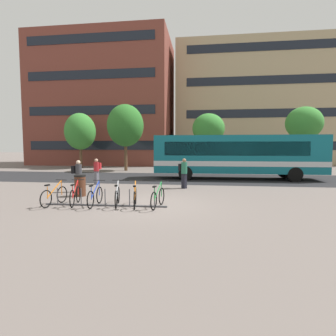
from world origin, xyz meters
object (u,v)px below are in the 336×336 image
at_px(parked_bicycle_blue_2, 95,197).
at_px(commuter_black_pack_0, 78,174).
at_px(city_bus, 238,155).
at_px(commuter_black_pack_1, 184,171).
at_px(street_tree_0, 208,129).
at_px(street_tree_3, 304,123).
at_px(commuter_red_pack_2, 97,170).
at_px(parked_bicycle_orange_4, 135,197).
at_px(street_tree_1, 125,126).
at_px(parked_bicycle_red_1, 75,196).
at_px(parked_bicycle_silver_3, 117,196).
at_px(parked_bicycle_orange_0, 54,196).
at_px(trash_bin, 80,185).
at_px(parked_bicycle_green_5, 158,198).
at_px(street_tree_2, 80,132).

bearing_deg(parked_bicycle_blue_2, commuter_black_pack_0, 32.98).
relative_size(city_bus, commuter_black_pack_1, 7.02).
distance_m(street_tree_0, street_tree_3, 9.15).
bearing_deg(commuter_red_pack_2, parked_bicycle_orange_4, 47.78).
height_order(commuter_red_pack_2, street_tree_1, street_tree_1).
bearing_deg(parked_bicycle_red_1, parked_bicycle_silver_3, -100.77).
bearing_deg(parked_bicycle_orange_0, parked_bicycle_orange_4, -81.05).
relative_size(parked_bicycle_red_1, trash_bin, 1.64).
relative_size(city_bus, parked_bicycle_silver_3, 7.12).
height_order(parked_bicycle_orange_4, street_tree_1, street_tree_1).
relative_size(parked_bicycle_silver_3, street_tree_1, 0.26).
xyz_separation_m(parked_bicycle_orange_4, commuter_black_pack_1, (1.59, 4.98, 0.60)).
relative_size(parked_bicycle_blue_2, parked_bicycle_orange_4, 1.02).
bearing_deg(trash_bin, commuter_black_pack_1, 32.86).
xyz_separation_m(parked_bicycle_silver_3, commuter_black_pack_0, (-3.11, 2.99, 0.58)).
relative_size(parked_bicycle_red_1, commuter_black_pack_1, 0.98).
relative_size(commuter_black_pack_1, trash_bin, 1.67).
bearing_deg(parked_bicycle_silver_3, parked_bicycle_blue_2, 87.94).
bearing_deg(commuter_black_pack_1, trash_bin, -106.37).
distance_m(parked_bicycle_blue_2, parked_bicycle_green_5, 2.53).
bearing_deg(parked_bicycle_orange_0, parked_bicycle_red_1, -72.28).
bearing_deg(street_tree_3, parked_bicycle_silver_3, -127.47).
bearing_deg(parked_bicycle_orange_4, trash_bin, 47.63).
relative_size(parked_bicycle_silver_3, street_tree_2, 0.28).
bearing_deg(parked_bicycle_green_5, commuter_red_pack_2, 47.58).
relative_size(parked_bicycle_red_1, parked_bicycle_silver_3, 1.00).
bearing_deg(parked_bicycle_blue_2, street_tree_2, 24.30).
height_order(city_bus, street_tree_3, street_tree_3).
bearing_deg(parked_bicycle_orange_4, street_tree_3, -47.60).
relative_size(city_bus, parked_bicycle_orange_4, 7.10).
height_order(parked_bicycle_red_1, street_tree_0, street_tree_0).
xyz_separation_m(parked_bicycle_orange_0, trash_bin, (0.12, 2.07, 0.13)).
height_order(city_bus, street_tree_1, street_tree_1).
bearing_deg(parked_bicycle_orange_0, street_tree_3, -36.33).
bearing_deg(parked_bicycle_green_5, commuter_black_pack_0, 65.44).
height_order(parked_bicycle_red_1, street_tree_2, street_tree_2).
relative_size(parked_bicycle_blue_2, street_tree_1, 0.26).
height_order(commuter_red_pack_2, street_tree_0, street_tree_0).
bearing_deg(parked_bicycle_blue_2, parked_bicycle_orange_4, -88.79).
xyz_separation_m(city_bus, parked_bicycle_red_1, (-7.73, -9.93, -1.39)).
xyz_separation_m(parked_bicycle_orange_4, commuter_black_pack_0, (-3.86, 3.04, 0.58)).
distance_m(street_tree_2, street_tree_3, 23.18).
xyz_separation_m(parked_bicycle_green_5, street_tree_0, (2.32, 18.64, 3.93)).
distance_m(city_bus, parked_bicycle_blue_2, 12.22).
distance_m(parked_bicycle_blue_2, street_tree_0, 19.74).
bearing_deg(parked_bicycle_orange_0, commuter_black_pack_0, 15.39).
bearing_deg(parked_bicycle_silver_3, trash_bin, 40.66).
relative_size(city_bus, trash_bin, 11.70).
distance_m(parked_bicycle_green_5, street_tree_3, 20.87).
distance_m(commuter_red_pack_2, street_tree_3, 19.98).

